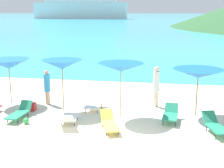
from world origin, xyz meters
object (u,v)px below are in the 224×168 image
at_px(umbrella_3, 198,74).
at_px(lounge_chair_0, 215,125).
at_px(umbrella_1, 62,64).
at_px(lounge_chair_5, 109,123).
at_px(lounge_chair_6, 170,114).
at_px(beachgoer_0, 156,85).
at_px(lounge_chair_4, 95,102).
at_px(umbrella_0, 9,64).
at_px(lounge_chair_7, 20,112).
at_px(beachgoer_1, 47,86).
at_px(beach_ball, 26,121).
at_px(cooler_box, 30,107).
at_px(lounge_chair_3, 68,118).
at_px(cruise_ship, 80,1).
at_px(umbrella_2, 121,67).

relative_size(umbrella_3, lounge_chair_0, 1.32).
relative_size(umbrella_1, lounge_chair_5, 1.35).
xyz_separation_m(lounge_chair_6, beachgoer_0, (-0.68, 1.97, 0.74)).
bearing_deg(lounge_chair_4, umbrella_0, 178.78).
xyz_separation_m(lounge_chair_7, beachgoer_1, (0.40, 2.18, 0.62)).
distance_m(beach_ball, cooler_box, 1.78).
bearing_deg(lounge_chair_3, lounge_chair_6, -172.87).
height_order(beachgoer_0, cooler_box, beachgoer_0).
xyz_separation_m(lounge_chair_0, cruise_ship, (-47.79, 153.75, 8.94)).
relative_size(lounge_chair_3, beachgoer_0, 0.82).
relative_size(lounge_chair_4, cruise_ship, 0.03).
bearing_deg(umbrella_2, lounge_chair_0, -18.67).
bearing_deg(umbrella_3, lounge_chair_6, -137.97).
bearing_deg(cooler_box, lounge_chair_7, -93.85).
bearing_deg(lounge_chair_4, beachgoer_0, 19.68).
xyz_separation_m(lounge_chair_5, beachgoer_1, (-3.54, 2.75, 0.64)).
bearing_deg(lounge_chair_6, lounge_chair_5, -146.04).
distance_m(beachgoer_1, beach_ball, 2.88).
distance_m(umbrella_1, lounge_chair_3, 2.62).
xyz_separation_m(lounge_chair_5, beach_ball, (-3.39, -0.02, -0.12)).
xyz_separation_m(lounge_chair_5, lounge_chair_7, (-3.94, 0.57, 0.02)).
distance_m(umbrella_2, lounge_chair_3, 2.97).
xyz_separation_m(lounge_chair_3, cruise_ship, (-42.17, 153.78, 8.99)).
relative_size(umbrella_0, cooler_box, 4.35).
distance_m(beachgoer_0, cruise_ship, 157.70).
height_order(lounge_chair_6, lounge_chair_7, lounge_chair_6).
bearing_deg(beachgoer_1, umbrella_1, -22.89).
xyz_separation_m(lounge_chair_3, beachgoer_1, (-1.83, 2.51, 0.63)).
distance_m(umbrella_2, umbrella_3, 3.27).
distance_m(lounge_chair_3, lounge_chair_5, 1.72).
relative_size(umbrella_3, lounge_chair_7, 1.38).
bearing_deg(umbrella_1, cooler_box, -170.14).
height_order(umbrella_0, lounge_chair_7, umbrella_0).
distance_m(lounge_chair_7, cruise_ship, 158.82).
distance_m(umbrella_0, beachgoer_0, 7.05).
height_order(lounge_chair_7, cruise_ship, cruise_ship).
bearing_deg(umbrella_1, beachgoer_1, 142.30).
bearing_deg(lounge_chair_0, umbrella_0, 149.15).
relative_size(umbrella_1, umbrella_2, 1.00).
height_order(umbrella_1, beachgoer_0, umbrella_1).
height_order(umbrella_3, lounge_chair_6, umbrella_3).
height_order(lounge_chair_7, beachgoer_0, beachgoer_0).
height_order(umbrella_2, lounge_chair_0, umbrella_2).
bearing_deg(beach_ball, cruise_ship, 104.73).
distance_m(umbrella_2, beach_ball, 4.40).
xyz_separation_m(lounge_chair_5, lounge_chair_6, (2.30, 1.28, 0.06)).
bearing_deg(umbrella_1, lounge_chair_3, -65.60).
height_order(umbrella_0, lounge_chair_5, umbrella_0).
height_order(umbrella_2, lounge_chair_3, umbrella_2).
bearing_deg(lounge_chair_4, umbrella_1, -160.61).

